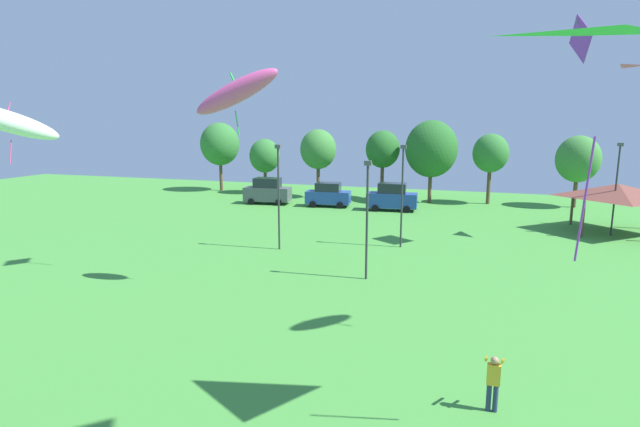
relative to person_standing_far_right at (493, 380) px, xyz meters
name	(u,v)px	position (x,y,z in m)	size (l,w,h in m)	color
person_standing_far_right	(493,380)	(0.00, 0.00, 0.00)	(0.52, 0.49, 1.69)	navy
kite_flying_3	(618,85)	(1.84, -2.19, 7.82)	(3.35, 2.68, 4.14)	green
kite_flying_4	(236,92)	(-11.43, 7.19, 8.40)	(4.45, 1.20, 3.26)	#E54C93
kite_flying_5	(581,39)	(4.45, 20.22, 11.85)	(0.83, 2.78, 2.83)	purple
kite_flying_7	(7,121)	(-21.37, 3.86, 7.10)	(3.30, 4.30, 3.15)	white
kite_flying_8	(619,72)	(7.25, 23.04, 10.12)	(1.60, 1.79, 0.19)	#E54C93
parked_car_leftmost	(268,191)	(-20.56, 30.85, 0.30)	(4.68, 2.42, 2.57)	#4C5156
parked_car_second_from_left	(328,195)	(-14.41, 31.14, 0.18)	(4.35, 2.35, 2.30)	#234299
parked_car_third_from_left	(392,197)	(-8.26, 30.84, 0.28)	(4.63, 2.23, 2.53)	#234299
park_pavilion	(618,191)	(8.79, 26.84, 2.13)	(6.48, 5.99, 3.60)	brown
light_post_0	(402,191)	(-5.38, 17.78, 2.75)	(0.36, 0.20, 6.59)	#2D2D33
light_post_1	(616,184)	(8.38, 25.72, 2.74)	(0.36, 0.20, 6.57)	#2D2D33
light_post_2	(279,191)	(-12.65, 14.85, 2.77)	(0.36, 0.20, 6.63)	#2D2D33
light_post_3	(367,213)	(-6.04, 10.60, 2.51)	(0.36, 0.20, 6.12)	#2D2D33
treeline_tree_0	(220,144)	(-29.61, 37.93, 4.45)	(4.47, 4.47, 7.87)	brown
treeline_tree_1	(265,156)	(-23.75, 37.44, 3.24)	(3.41, 3.41, 6.09)	brown
treeline_tree_2	(318,149)	(-17.03, 36.08, 4.16)	(3.77, 3.77, 7.21)	brown
treeline_tree_3	(383,150)	(-10.43, 37.19, 4.21)	(3.48, 3.48, 7.11)	brown
treeline_tree_4	(431,149)	(-5.46, 36.43, 4.39)	(5.07, 5.07, 8.14)	brown
treeline_tree_5	(491,153)	(0.09, 37.55, 4.00)	(3.40, 3.40, 6.86)	brown
treeline_tree_6	(578,159)	(7.83, 37.97, 3.60)	(3.95, 3.95, 6.74)	brown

